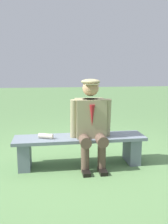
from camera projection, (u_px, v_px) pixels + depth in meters
ground_plane at (80, 165)px, 3.54m from camera, size 30.00×30.00×0.00m
bench at (80, 146)px, 3.49m from camera, size 1.85×0.44×0.42m
seated_man at (91, 120)px, 3.39m from camera, size 0.57×0.59×1.23m
rolled_magazine at (46, 136)px, 3.36m from camera, size 0.21×0.14×0.07m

